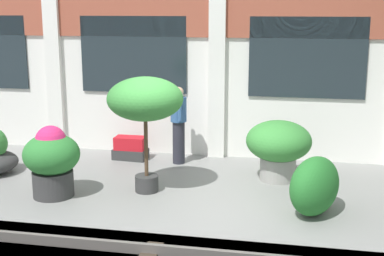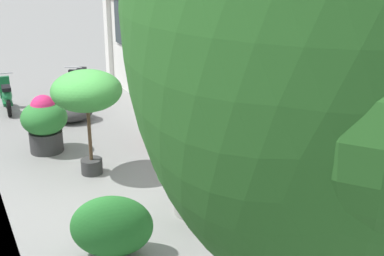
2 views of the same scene
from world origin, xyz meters
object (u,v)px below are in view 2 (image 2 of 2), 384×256
at_px(resident_by_doorway, 181,120).
at_px(broadleaf_tree, 334,20).
at_px(scooter_near_curb, 79,81).
at_px(potted_plant_fluted_column, 44,121).
at_px(potted_plant_square_trough, 164,132).
at_px(potted_plant_stone_basin, 194,175).
at_px(potted_plant_wide_bowl, 72,106).
at_px(topiary_hedge, 112,227).
at_px(potted_plant_terracotta_small, 87,94).
at_px(scooter_second_parked, 7,96).

bearing_deg(resident_by_doorway, broadleaf_tree, 145.24).
bearing_deg(scooter_near_curb, potted_plant_fluted_column, 7.97).
xyz_separation_m(broadleaf_tree, potted_plant_square_trough, (-7.45, 1.72, -3.67)).
bearing_deg(potted_plant_stone_basin, scooter_near_curb, 179.46).
bearing_deg(potted_plant_wide_bowl, resident_by_doorway, 21.82).
bearing_deg(potted_plant_fluted_column, scooter_near_curb, 155.77).
distance_m(scooter_near_curb, topiary_hedge, 8.66).
relative_size(potted_plant_terracotta_small, resident_by_doorway, 1.27).
xyz_separation_m(potted_plant_fluted_column, topiary_hedge, (4.53, 0.05, -0.22)).
distance_m(potted_plant_terracotta_small, scooter_second_parked, 5.04).
bearing_deg(potted_plant_fluted_column, potted_plant_stone_basin, 23.80).
relative_size(potted_plant_stone_basin, topiary_hedge, 1.03).
xyz_separation_m(potted_plant_stone_basin, topiary_hedge, (0.65, -1.66, -0.22)).
relative_size(potted_plant_square_trough, scooter_second_parked, 0.56).
bearing_deg(potted_plant_square_trough, scooter_near_curb, -170.73).
bearing_deg(scooter_second_parked, potted_plant_terracotta_small, -165.82).
bearing_deg(potted_plant_square_trough, resident_by_doorway, -4.39).
height_order(broadleaf_tree, resident_by_doorway, broadleaf_tree).
bearing_deg(potted_plant_terracotta_small, topiary_hedge, -9.97).
height_order(potted_plant_terracotta_small, topiary_hedge, potted_plant_terracotta_small).
height_order(potted_plant_fluted_column, potted_plant_stone_basin, potted_plant_fluted_column).
relative_size(potted_plant_fluted_column, topiary_hedge, 1.05).
bearing_deg(potted_plant_square_trough, topiary_hedge, -32.45).
height_order(broadleaf_tree, potted_plant_terracotta_small, broadleaf_tree).
height_order(broadleaf_tree, potted_plant_fluted_column, broadleaf_tree).
bearing_deg(potted_plant_terracotta_small, potted_plant_wide_bowl, 172.47).
distance_m(potted_plant_fluted_column, potted_plant_square_trough, 2.65).
xyz_separation_m(potted_plant_terracotta_small, topiary_hedge, (2.97, -0.52, -1.18)).
xyz_separation_m(broadleaf_tree, potted_plant_terracotta_small, (-6.52, -0.24, -2.25)).
bearing_deg(scooter_second_parked, potted_plant_wide_bowl, -132.40).
relative_size(scooter_second_parked, topiary_hedge, 1.13).
xyz_separation_m(potted_plant_square_trough, topiary_hedge, (3.90, -2.48, 0.24)).
bearing_deg(broadleaf_tree, potted_plant_stone_basin, 167.89).
relative_size(potted_plant_terracotta_small, scooter_second_parked, 1.52).
height_order(potted_plant_fluted_column, resident_by_doorway, resident_by_doorway).
height_order(broadleaf_tree, scooter_second_parked, broadleaf_tree).
bearing_deg(scooter_near_curb, resident_by_doorway, 38.84).
relative_size(broadleaf_tree, resident_by_doorway, 3.84).
bearing_deg(resident_by_doorway, potted_plant_stone_basin, 140.72).
bearing_deg(resident_by_doorway, scooter_second_parked, 9.25).
bearing_deg(potted_plant_stone_basin, potted_plant_wide_bowl, -173.10).
xyz_separation_m(potted_plant_fluted_column, scooter_near_curb, (-3.96, 1.78, -0.26)).
distance_m(potted_plant_wide_bowl, scooter_near_curb, 2.27).
xyz_separation_m(scooter_second_parked, resident_by_doorway, (4.98, 2.82, 0.45)).
distance_m(broadleaf_tree, potted_plant_stone_basin, 5.36).
bearing_deg(resident_by_doorway, potted_plant_terracotta_small, 64.27).
xyz_separation_m(scooter_near_curb, resident_by_doorway, (5.70, 0.66, 0.45)).
height_order(scooter_second_parked, topiary_hedge, scooter_second_parked).
distance_m(potted_plant_terracotta_small, resident_by_doorway, 2.03).
bearing_deg(broadleaf_tree, potted_plant_terracotta_small, -177.93).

